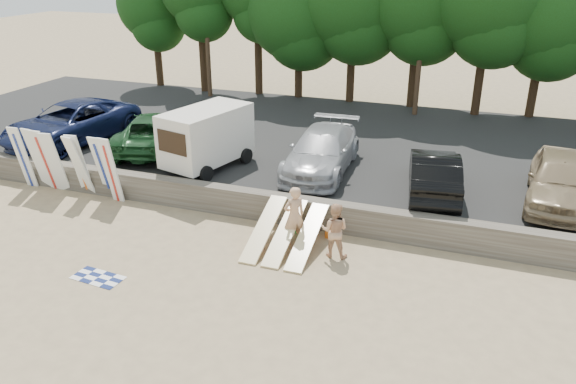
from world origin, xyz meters
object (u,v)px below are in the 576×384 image
car_2 (322,151)px  car_4 (561,180)px  car_3 (434,173)px  beachgoer_a (294,216)px  car_0 (71,123)px  beachgoer_b (334,230)px  cooler (302,229)px  car_1 (157,131)px  box_trailer (207,135)px

car_2 → car_4: bearing=-4.6°
car_3 → beachgoer_a: bearing=37.4°
car_0 → car_2: (11.52, 0.35, -0.08)m
beachgoer_b → cooler: 1.90m
beachgoer_a → car_1: bearing=-76.2°
car_1 → car_2: (7.44, -0.16, 0.01)m
car_2 → beachgoer_a: bearing=-86.3°
box_trailer → cooler: 5.98m
beachgoer_a → cooler: beachgoer_a is taller
car_3 → car_2: bearing=-19.4°
beachgoer_a → beachgoer_b: (1.41, -0.35, -0.10)m
car_2 → car_1: bearing=176.1°
car_3 → beachgoer_b: 4.94m
car_1 → car_4: (15.90, -0.44, 0.08)m
car_4 → beachgoer_a: bearing=-145.6°
beachgoer_b → car_1: bearing=-33.5°
cooler → car_3: bearing=56.5°
beachgoer_a → cooler: size_ratio=5.15×
car_4 → beachgoer_b: (-6.52, -4.84, -0.70)m
car_0 → car_1: bearing=17.1°
beachgoer_b → beachgoer_a: bearing=-18.0°
box_trailer → beachgoer_b: 7.53m
box_trailer → beachgoer_b: bearing=-17.7°
box_trailer → car_3: box_trailer is taller
car_1 → car_2: bearing=163.2°
car_3 → beachgoer_a: size_ratio=2.41×
car_4 → car_2: bearing=-177.0°
car_0 → beachgoer_b: size_ratio=3.64×
box_trailer → car_2: size_ratio=0.73×
car_1 → cooler: car_1 is taller
box_trailer → car_2: box_trailer is taller
box_trailer → car_1: bearing=171.7°
car_4 → beachgoer_b: bearing=-138.5°
car_0 → car_4: car_0 is taller
car_1 → car_3: bearing=159.5°
car_3 → beachgoer_a: 5.50m
car_3 → cooler: 5.12m
car_2 → beachgoer_b: 5.51m
car_0 → beachgoer_a: (12.05, -4.43, -0.61)m
box_trailer → car_0: box_trailer is taller
car_0 → beachgoer_a: bearing=-10.1°
car_3 → car_0: bearing=-10.1°
car_0 → car_1: car_0 is taller
car_1 → car_2: 7.44m
car_3 → beachgoer_a: (-3.83, -3.91, -0.50)m
car_4 → car_3: bearing=-167.1°
car_1 → beachgoer_b: car_1 is taller
car_2 → car_4: 8.46m
car_3 → beachgoer_b: car_3 is taller
car_1 → cooler: (8.00, -4.19, -1.34)m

